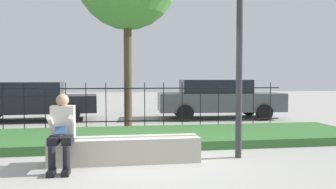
% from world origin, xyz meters
% --- Properties ---
extents(ground_plane, '(60.00, 60.00, 0.00)m').
position_xyz_m(ground_plane, '(0.00, 0.00, 0.00)').
color(ground_plane, '#9E9B93').
extents(stone_bench, '(2.66, 0.52, 0.45)m').
position_xyz_m(stone_bench, '(-0.36, 0.00, 0.20)').
color(stone_bench, '#B7B2A3').
rests_on(stone_bench, ground_plane).
extents(person_seated_reader, '(0.42, 0.73, 1.25)m').
position_xyz_m(person_seated_reader, '(-1.41, -0.29, 0.68)').
color(person_seated_reader, black).
rests_on(person_seated_reader, ground_plane).
extents(grass_berm, '(10.84, 2.50, 0.19)m').
position_xyz_m(grass_berm, '(0.00, 1.95, 0.09)').
color(grass_berm, '#33662D').
rests_on(grass_berm, ground_plane).
extents(iron_fence, '(8.84, 0.03, 1.39)m').
position_xyz_m(iron_fence, '(0.00, 3.56, 0.73)').
color(iron_fence, black).
rests_on(iron_fence, ground_plane).
extents(car_parked_left, '(4.67, 2.24, 1.38)m').
position_xyz_m(car_parked_left, '(-3.60, 6.29, 0.74)').
color(car_parked_left, black).
rests_on(car_parked_left, ground_plane).
extents(car_parked_right, '(4.70, 2.08, 1.45)m').
position_xyz_m(car_parked_right, '(3.26, 6.05, 0.76)').
color(car_parked_right, '#4C5156').
rests_on(car_parked_right, ground_plane).
extents(street_lamp, '(0.28, 0.28, 4.13)m').
position_xyz_m(street_lamp, '(1.77, 0.03, 2.53)').
color(street_lamp, '#2D2D30').
rests_on(street_lamp, ground_plane).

